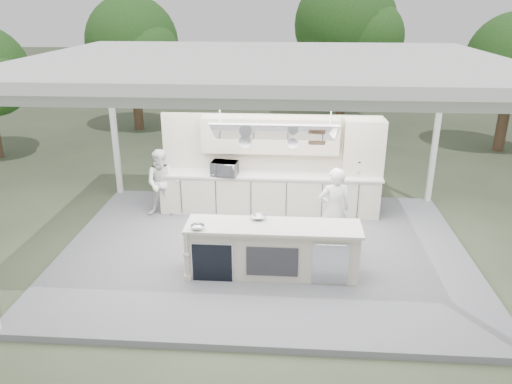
# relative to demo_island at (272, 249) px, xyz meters

# --- Properties ---
(ground) EXTENTS (90.00, 90.00, 0.00)m
(ground) POSITION_rel_demo_island_xyz_m (-0.18, 0.91, -0.60)
(ground) COLOR #455037
(ground) RESTS_ON ground
(stage_deck) EXTENTS (8.00, 6.00, 0.12)m
(stage_deck) POSITION_rel_demo_island_xyz_m (-0.18, 0.91, -0.54)
(stage_deck) COLOR slate
(stage_deck) RESTS_ON ground
(tent) EXTENTS (8.20, 6.20, 3.86)m
(tent) POSITION_rel_demo_island_xyz_m (-0.18, 0.90, 3.11)
(tent) COLOR white
(tent) RESTS_ON ground
(demo_island) EXTENTS (3.10, 0.79, 0.95)m
(demo_island) POSITION_rel_demo_island_xyz_m (0.00, 0.00, 0.00)
(demo_island) COLOR beige
(demo_island) RESTS_ON stage_deck
(back_counter) EXTENTS (5.08, 0.72, 0.95)m
(back_counter) POSITION_rel_demo_island_xyz_m (-0.18, 2.81, 0.00)
(back_counter) COLOR beige
(back_counter) RESTS_ON stage_deck
(back_wall_unit) EXTENTS (5.05, 0.48, 2.25)m
(back_wall_unit) POSITION_rel_demo_island_xyz_m (0.27, 3.03, 0.98)
(back_wall_unit) COLOR beige
(back_wall_unit) RESTS_ON stage_deck
(tree_cluster) EXTENTS (19.55, 9.40, 5.85)m
(tree_cluster) POSITION_rel_demo_island_xyz_m (-0.34, 10.68, 2.69)
(tree_cluster) COLOR brown
(tree_cluster) RESTS_ON ground
(head_chef) EXTENTS (0.69, 0.52, 1.72)m
(head_chef) POSITION_rel_demo_island_xyz_m (1.16, 0.99, 0.38)
(head_chef) COLOR white
(head_chef) RESTS_ON stage_deck
(sous_chef) EXTENTS (0.80, 0.65, 1.56)m
(sous_chef) POSITION_rel_demo_island_xyz_m (-2.59, 2.46, 0.30)
(sous_chef) COLOR white
(sous_chef) RESTS_ON stage_deck
(toaster_oven) EXTENTS (0.63, 0.47, 0.32)m
(toaster_oven) POSITION_rel_demo_island_xyz_m (-1.18, 2.61, 0.63)
(toaster_oven) COLOR silver
(toaster_oven) RESTS_ON back_counter
(bowl_large) EXTENTS (0.31, 0.31, 0.07)m
(bowl_large) POSITION_rel_demo_island_xyz_m (-0.26, 0.26, 0.51)
(bowl_large) COLOR #B2B5B9
(bowl_large) RESTS_ON demo_island
(bowl_small) EXTENTS (0.31, 0.31, 0.08)m
(bowl_small) POSITION_rel_demo_island_xyz_m (-1.28, -0.24, 0.51)
(bowl_small) COLOR silver
(bowl_small) RESTS_ON demo_island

